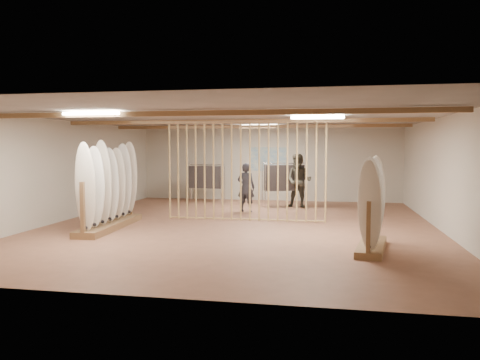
% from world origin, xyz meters
% --- Properties ---
extents(floor, '(12.00, 12.00, 0.00)m').
position_xyz_m(floor, '(0.00, 0.00, 0.00)').
color(floor, '#936047').
rests_on(floor, ground).
extents(ceiling, '(12.00, 12.00, 0.00)m').
position_xyz_m(ceiling, '(0.00, 0.00, 2.80)').
color(ceiling, gray).
rests_on(ceiling, ground).
extents(wall_back, '(12.00, 0.00, 12.00)m').
position_xyz_m(wall_back, '(0.00, 6.00, 1.40)').
color(wall_back, beige).
rests_on(wall_back, ground).
extents(wall_front, '(12.00, 0.00, 12.00)m').
position_xyz_m(wall_front, '(0.00, -6.00, 1.40)').
color(wall_front, beige).
rests_on(wall_front, ground).
extents(wall_left, '(0.00, 12.00, 12.00)m').
position_xyz_m(wall_left, '(-5.00, 0.00, 1.40)').
color(wall_left, beige).
rests_on(wall_left, ground).
extents(wall_right, '(0.00, 12.00, 12.00)m').
position_xyz_m(wall_right, '(5.00, 0.00, 1.40)').
color(wall_right, beige).
rests_on(wall_right, ground).
extents(ceiling_slats, '(9.50, 6.12, 0.10)m').
position_xyz_m(ceiling_slats, '(0.00, 0.00, 2.72)').
color(ceiling_slats, brown).
rests_on(ceiling_slats, ground).
extents(light_panels, '(1.20, 0.35, 0.06)m').
position_xyz_m(light_panels, '(0.00, 0.00, 2.74)').
color(light_panels, white).
rests_on(light_panels, ground).
extents(bamboo_partition, '(4.45, 0.05, 2.78)m').
position_xyz_m(bamboo_partition, '(0.00, 0.80, 1.40)').
color(bamboo_partition, tan).
rests_on(bamboo_partition, ground).
extents(poster, '(1.40, 0.03, 0.90)m').
position_xyz_m(poster, '(0.00, 5.98, 1.60)').
color(poster, teal).
rests_on(poster, ground).
extents(rack_left, '(0.76, 3.10, 2.15)m').
position_xyz_m(rack_left, '(-3.17, -1.00, 0.74)').
color(rack_left, brown).
rests_on(rack_left, floor).
extents(rack_right, '(0.79, 1.94, 1.79)m').
position_xyz_m(rack_right, '(3.13, -2.40, 0.61)').
color(rack_right, brown).
rests_on(rack_right, floor).
extents(clothing_rack_a, '(1.35, 0.48, 1.45)m').
position_xyz_m(clothing_rack_a, '(-2.22, 4.93, 0.95)').
color(clothing_rack_a, silver).
rests_on(clothing_rack_a, floor).
extents(clothing_rack_b, '(1.38, 0.84, 1.55)m').
position_xyz_m(clothing_rack_b, '(0.79, 4.04, 1.01)').
color(clothing_rack_b, silver).
rests_on(clothing_rack_b, floor).
extents(shopper_a, '(0.70, 0.53, 1.77)m').
position_xyz_m(shopper_a, '(-0.29, 2.61, 0.88)').
color(shopper_a, '#2B2C34').
rests_on(shopper_a, floor).
extents(shopper_b, '(1.13, 0.96, 2.08)m').
position_xyz_m(shopper_b, '(1.29, 3.94, 1.04)').
color(shopper_b, '#333027').
rests_on(shopper_b, floor).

